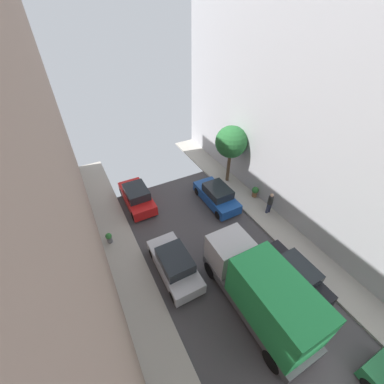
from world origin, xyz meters
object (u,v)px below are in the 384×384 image
(parked_car_left_2, at_px, (175,264))
(parked_car_left_3, at_px, (137,197))
(parked_car_right_3, at_px, (293,275))
(street_tree_1, at_px, (231,142))
(potted_plant_3, at_px, (109,238))
(pedestrian, at_px, (270,203))
(potted_plant_0, at_px, (255,191))
(parked_car_right_4, at_px, (217,196))
(delivery_truck, at_px, (261,291))

(parked_car_left_2, distance_m, parked_car_left_3, 6.80)
(parked_car_left_3, relative_size, parked_car_right_3, 1.00)
(parked_car_left_2, distance_m, street_tree_1, 10.27)
(street_tree_1, xyz_separation_m, potted_plant_3, (-10.58, -2.12, -3.20))
(pedestrian, bearing_deg, potted_plant_0, 80.74)
(parked_car_right_4, bearing_deg, delivery_truck, -108.72)
(parked_car_left_3, height_order, potted_plant_0, parked_car_left_3)
(parked_car_right_4, height_order, delivery_truck, delivery_truck)
(parked_car_right_4, xyz_separation_m, street_tree_1, (2.36, 1.96, 3.03))
(parked_car_left_2, bearing_deg, parked_car_right_3, -34.00)
(parked_car_left_3, xyz_separation_m, parked_car_right_3, (5.40, -10.44, 0.00))
(parked_car_left_3, bearing_deg, potted_plant_3, -133.97)
(delivery_truck, distance_m, street_tree_1, 11.31)
(parked_car_left_2, relative_size, potted_plant_3, 5.71)
(pedestrian, distance_m, street_tree_1, 5.48)
(parked_car_left_3, height_order, parked_car_right_4, same)
(parked_car_right_3, height_order, delivery_truck, delivery_truck)
(parked_car_right_3, bearing_deg, parked_car_left_3, 117.35)
(parked_car_left_3, xyz_separation_m, pedestrian, (8.10, -5.56, 0.35))
(parked_car_left_2, bearing_deg, street_tree_1, 37.72)
(potted_plant_3, bearing_deg, street_tree_1, 11.35)
(potted_plant_0, bearing_deg, potted_plant_3, 176.31)
(parked_car_right_3, relative_size, potted_plant_0, 4.85)
(parked_car_right_3, distance_m, potted_plant_3, 11.14)
(parked_car_right_3, relative_size, potted_plant_3, 5.71)
(parked_car_right_4, xyz_separation_m, delivery_truck, (-2.70, -7.97, 1.07))
(parked_car_right_4, distance_m, potted_plant_0, 3.14)
(parked_car_left_2, xyz_separation_m, potted_plant_3, (-2.82, 3.88, -0.17))
(parked_car_right_3, bearing_deg, parked_car_left_2, 146.00)
(potted_plant_3, bearing_deg, potted_plant_0, -3.69)
(parked_car_right_3, bearing_deg, pedestrian, 61.09)
(delivery_truck, xyz_separation_m, potted_plant_0, (5.71, 7.08, -1.15))
(delivery_truck, relative_size, pedestrian, 3.84)
(delivery_truck, relative_size, street_tree_1, 1.35)
(potted_plant_0, bearing_deg, parked_car_left_3, 156.58)
(parked_car_right_3, relative_size, pedestrian, 2.44)
(parked_car_left_2, xyz_separation_m, parked_car_right_3, (5.40, -3.64, 0.00))
(parked_car_left_3, height_order, street_tree_1, street_tree_1)
(pedestrian, relative_size, street_tree_1, 0.35)
(parked_car_left_3, height_order, parked_car_right_3, same)
(parked_car_left_2, xyz_separation_m, potted_plant_0, (8.41, 3.16, -0.08))
(parked_car_left_3, distance_m, pedestrian, 9.83)
(delivery_truck, height_order, potted_plant_0, delivery_truck)
(parked_car_left_2, relative_size, street_tree_1, 0.86)
(parked_car_right_4, relative_size, street_tree_1, 0.86)
(street_tree_1, bearing_deg, potted_plant_0, -77.19)
(delivery_truck, bearing_deg, potted_plant_0, 51.12)
(pedestrian, height_order, potted_plant_0, pedestrian)
(parked_car_left_2, height_order, street_tree_1, street_tree_1)
(parked_car_left_2, height_order, parked_car_right_3, same)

